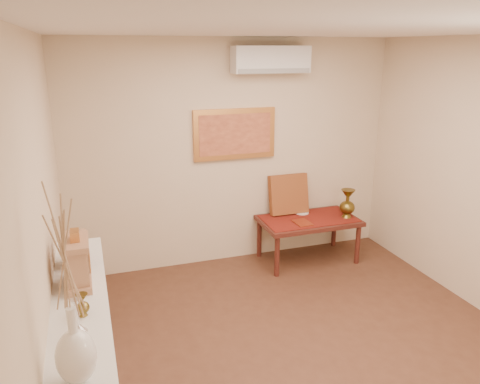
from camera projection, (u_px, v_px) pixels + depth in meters
name	position (u px, v px, depth m)	size (l,w,h in m)	color
floor	(315.00, 363.00, 3.99)	(4.50, 4.50, 0.00)	brown
ceiling	(334.00, 29.00, 3.19)	(4.50, 4.50, 0.00)	white
wall_back	(234.00, 154.00, 5.63)	(4.00, 0.02, 2.70)	beige
wall_left	(44.00, 249.00, 2.99)	(0.02, 4.50, 2.70)	beige
white_vase	(68.00, 288.00, 2.18)	(0.20, 0.20, 1.05)	white
candlestick	(77.00, 316.00, 2.72)	(0.10, 0.10, 0.21)	silver
brass_urn_small	(82.00, 302.00, 2.89)	(0.09, 0.09, 0.19)	brown
table_cloth	(309.00, 218.00, 5.79)	(1.14, 0.59, 0.01)	maroon
brass_urn_tall	(348.00, 200.00, 5.77)	(0.19, 0.19, 0.43)	brown
plate	(302.00, 213.00, 5.97)	(0.18, 0.18, 0.01)	white
menu	(302.00, 223.00, 5.62)	(0.18, 0.25, 0.01)	maroon
cushion	(289.00, 194.00, 5.90)	(0.50, 0.10, 0.50)	maroon
display_ledge	(86.00, 357.00, 3.29)	(0.37, 2.02, 0.98)	silver
mantel_clock	(78.00, 262.00, 3.24)	(0.17, 0.36, 0.41)	#AC7B58
wooden_chest	(76.00, 249.00, 3.58)	(0.16, 0.21, 0.24)	#AC7B58
low_table	(308.00, 224.00, 5.81)	(1.20, 0.70, 0.55)	#4D1E17
painting	(235.00, 134.00, 5.53)	(1.00, 0.06, 0.60)	#C37E3E
ac_unit	(271.00, 60.00, 5.31)	(0.90, 0.25, 0.30)	silver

